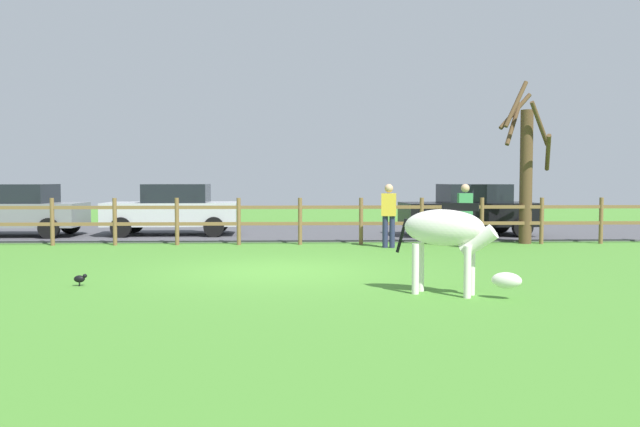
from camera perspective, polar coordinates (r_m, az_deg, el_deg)
ground_plane at (r=12.62m, az=-3.97°, el=-5.04°), size 60.00×60.00×0.00m
parking_asphalt at (r=21.86m, az=-3.12°, el=-1.53°), size 28.00×7.40×0.05m
paddock_fence at (r=17.53m, az=-4.44°, el=-0.42°), size 21.48×0.11×1.26m
bare_tree at (r=18.70m, az=17.56°, el=3.93°), size 1.47×1.46×4.50m
zebra at (r=10.13m, az=11.22°, el=-1.82°), size 1.78×1.11×1.41m
crow_on_grass at (r=11.54m, az=-20.22°, el=-5.36°), size 0.21×0.10×0.20m
parked_car_grey at (r=21.56m, az=-25.05°, el=0.30°), size 4.02×1.92×1.56m
parked_car_black at (r=20.31m, az=12.95°, el=0.36°), size 4.11×2.11×1.56m
parked_car_silver at (r=20.48m, az=-12.69°, el=0.38°), size 4.04×1.97×1.56m
visitor_left_of_tree at (r=16.82m, az=6.03°, el=0.08°), size 0.40×0.30×1.64m
visitor_right_of_tree at (r=17.30m, az=12.55°, el=0.11°), size 0.36×0.22×1.64m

